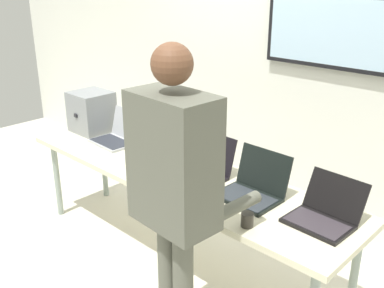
# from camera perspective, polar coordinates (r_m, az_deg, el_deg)

# --- Properties ---
(ground) EXTENTS (8.00, 8.00, 0.04)m
(ground) POSITION_cam_1_polar(r_m,az_deg,el_deg) (3.54, -1.89, -14.66)
(ground) COLOR beige
(back_wall) EXTENTS (8.00, 0.11, 2.51)m
(back_wall) POSITION_cam_1_polar(r_m,az_deg,el_deg) (3.82, 10.32, 8.89)
(back_wall) COLOR silver
(back_wall) RESTS_ON ground
(workbench) EXTENTS (2.70, 0.70, 0.74)m
(workbench) POSITION_cam_1_polar(r_m,az_deg,el_deg) (3.18, -2.04, -4.23)
(workbench) COLOR beige
(workbench) RESTS_ON ground
(equipment_box) EXTENTS (0.33, 0.32, 0.35)m
(equipment_box) POSITION_cam_1_polar(r_m,az_deg,el_deg) (3.99, -12.69, 4.04)
(equipment_box) COLOR gray
(equipment_box) RESTS_ON workbench
(laptop_station_0) EXTENTS (0.38, 0.33, 0.26)m
(laptop_station_0) POSITION_cam_1_polar(r_m,az_deg,el_deg) (3.71, -9.46, 1.12)
(laptop_station_0) COLOR #ADB0B5
(laptop_station_0) RESTS_ON workbench
(laptop_station_1) EXTENTS (0.32, 0.30, 0.24)m
(laptop_station_1) POSITION_cam_1_polar(r_m,az_deg,el_deg) (3.37, -4.18, -0.82)
(laptop_station_1) COLOR #211F2D
(laptop_station_1) RESTS_ON workbench
(laptop_station_2) EXTENTS (0.37, 0.35, 0.27)m
(laptop_station_2) POSITION_cam_1_polar(r_m,az_deg,el_deg) (3.06, 1.37, -2.98)
(laptop_station_2) COLOR black
(laptop_station_2) RESTS_ON workbench
(laptop_station_3) EXTENTS (0.38, 0.34, 0.28)m
(laptop_station_3) POSITION_cam_1_polar(r_m,az_deg,el_deg) (2.80, 7.80, -5.48)
(laptop_station_3) COLOR black
(laptop_station_3) RESTS_ON workbench
(laptop_station_4) EXTENTS (0.36, 0.36, 0.24)m
(laptop_station_4) POSITION_cam_1_polar(r_m,az_deg,el_deg) (2.62, 16.56, -8.41)
(laptop_station_4) COLOR black
(laptop_station_4) RESTS_ON workbench
(person) EXTENTS (0.45, 0.60, 1.76)m
(person) POSITION_cam_1_polar(r_m,az_deg,el_deg) (2.21, -2.16, -5.06)
(person) COLOR #5C5D50
(person) RESTS_ON ground
(coffee_mug) EXTENTS (0.07, 0.07, 0.08)m
(coffee_mug) POSITION_cam_1_polar(r_m,az_deg,el_deg) (2.50, 7.07, -9.57)
(coffee_mug) COLOR #312E28
(coffee_mug) RESTS_ON workbench
(paper_sheet) EXTENTS (0.26, 0.33, 0.00)m
(paper_sheet) POSITION_cam_1_polar(r_m,az_deg,el_deg) (2.80, 1.17, -6.73)
(paper_sheet) COLOR white
(paper_sheet) RESTS_ON workbench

